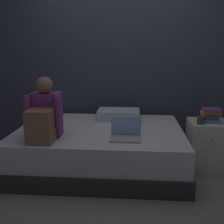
{
  "coord_description": "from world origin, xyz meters",
  "views": [
    {
      "loc": [
        0.2,
        -2.86,
        1.43
      ],
      "look_at": [
        -0.04,
        0.1,
        0.74
      ],
      "focal_mm": 43.89,
      "sensor_mm": 36.0,
      "label": 1
    }
  ],
  "objects_px": {
    "person_sitting": "(44,116)",
    "laptop": "(126,134)",
    "nightstand": "(207,145)",
    "book_stack": "(210,115)",
    "pillow": "(119,115)",
    "bed": "(100,147)",
    "mug": "(200,120)"
  },
  "relations": [
    {
      "from": "person_sitting",
      "to": "laptop",
      "type": "relative_size",
      "value": 2.05
    },
    {
      "from": "nightstand",
      "to": "book_stack",
      "type": "height_order",
      "value": "book_stack"
    },
    {
      "from": "pillow",
      "to": "book_stack",
      "type": "height_order",
      "value": "book_stack"
    },
    {
      "from": "person_sitting",
      "to": "pillow",
      "type": "bearing_deg",
      "value": 49.69
    },
    {
      "from": "nightstand",
      "to": "person_sitting",
      "type": "distance_m",
      "value": 1.96
    },
    {
      "from": "laptop",
      "to": "person_sitting",
      "type": "bearing_deg",
      "value": -176.32
    },
    {
      "from": "bed",
      "to": "laptop",
      "type": "bearing_deg",
      "value": -48.82
    },
    {
      "from": "nightstand",
      "to": "person_sitting",
      "type": "bearing_deg",
      "value": -164.81
    },
    {
      "from": "laptop",
      "to": "pillow",
      "type": "bearing_deg",
      "value": 98.41
    },
    {
      "from": "nightstand",
      "to": "pillow",
      "type": "height_order",
      "value": "pillow"
    },
    {
      "from": "bed",
      "to": "person_sitting",
      "type": "xyz_separation_m",
      "value": [
        -0.54,
        -0.42,
        0.5
      ]
    },
    {
      "from": "bed",
      "to": "pillow",
      "type": "height_order",
      "value": "pillow"
    },
    {
      "from": "bed",
      "to": "nightstand",
      "type": "distance_m",
      "value": 1.3
    },
    {
      "from": "bed",
      "to": "mug",
      "type": "distance_m",
      "value": 1.23
    },
    {
      "from": "person_sitting",
      "to": "mug",
      "type": "height_order",
      "value": "person_sitting"
    },
    {
      "from": "person_sitting",
      "to": "mug",
      "type": "bearing_deg",
      "value": 12.51
    },
    {
      "from": "laptop",
      "to": "mug",
      "type": "height_order",
      "value": "laptop"
    },
    {
      "from": "bed",
      "to": "nightstand",
      "type": "bearing_deg",
      "value": 3.4
    },
    {
      "from": "person_sitting",
      "to": "laptop",
      "type": "height_order",
      "value": "person_sitting"
    },
    {
      "from": "book_stack",
      "to": "mug",
      "type": "relative_size",
      "value": 2.66
    },
    {
      "from": "pillow",
      "to": "mug",
      "type": "height_order",
      "value": "mug"
    },
    {
      "from": "bed",
      "to": "book_stack",
      "type": "relative_size",
      "value": 8.34
    },
    {
      "from": "pillow",
      "to": "laptop",
      "type": "bearing_deg",
      "value": -81.59
    },
    {
      "from": "pillow",
      "to": "mug",
      "type": "relative_size",
      "value": 6.22
    },
    {
      "from": "person_sitting",
      "to": "book_stack",
      "type": "xyz_separation_m",
      "value": [
        1.85,
        0.48,
        -0.08
      ]
    },
    {
      "from": "nightstand",
      "to": "laptop",
      "type": "height_order",
      "value": "laptop"
    },
    {
      "from": "laptop",
      "to": "book_stack",
      "type": "xyz_separation_m",
      "value": [
        0.99,
        0.43,
        0.12
      ]
    },
    {
      "from": "laptop",
      "to": "mug",
      "type": "xyz_separation_m",
      "value": [
        0.85,
        0.32,
        0.08
      ]
    },
    {
      "from": "person_sitting",
      "to": "mug",
      "type": "relative_size",
      "value": 7.28
    },
    {
      "from": "pillow",
      "to": "mug",
      "type": "xyz_separation_m",
      "value": [
        0.97,
        -0.49,
        0.07
      ]
    },
    {
      "from": "bed",
      "to": "nightstand",
      "type": "relative_size",
      "value": 3.44
    },
    {
      "from": "pillow",
      "to": "book_stack",
      "type": "xyz_separation_m",
      "value": [
        1.11,
        -0.39,
        0.11
      ]
    }
  ]
}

